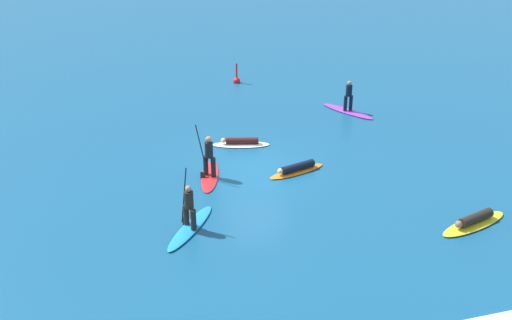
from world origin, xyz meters
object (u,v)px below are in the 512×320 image
at_px(surfer_on_red_board, 209,166).
at_px(surfer_on_white_board, 241,143).
at_px(surfer_on_blue_board, 190,219).
at_px(surfer_on_yellow_board, 474,221).
at_px(surfer_on_orange_board, 297,169).
at_px(surfer_on_purple_board, 348,105).
at_px(marker_buoy, 237,80).

bearing_deg(surfer_on_red_board, surfer_on_white_board, 159.60).
height_order(surfer_on_blue_board, surfer_on_white_board, surfer_on_blue_board).
height_order(surfer_on_yellow_board, surfer_on_white_board, surfer_on_yellow_board).
height_order(surfer_on_yellow_board, surfer_on_orange_board, surfer_on_yellow_board).
xyz_separation_m(surfer_on_yellow_board, surfer_on_purple_board, (0.15, 11.35, 0.24)).
xyz_separation_m(surfer_on_white_board, surfer_on_red_board, (-1.98, -2.70, 0.38)).
xyz_separation_m(surfer_on_yellow_board, surfer_on_white_board, (-6.14, 8.75, -0.02)).
bearing_deg(surfer_on_purple_board, surfer_on_white_board, 83.22).
height_order(surfer_on_red_board, marker_buoy, surfer_on_red_board).
bearing_deg(surfer_on_yellow_board, surfer_on_red_board, -53.34).
height_order(surfer_on_orange_board, surfer_on_white_board, surfer_on_orange_board).
bearing_deg(surfer_on_orange_board, surfer_on_red_board, -24.73).
relative_size(surfer_on_red_board, marker_buoy, 2.29).
height_order(surfer_on_blue_board, surfer_on_red_board, surfer_on_red_board).
height_order(surfer_on_orange_board, surfer_on_purple_board, surfer_on_purple_board).
bearing_deg(surfer_on_yellow_board, marker_buoy, -93.16).
bearing_deg(surfer_on_yellow_board, surfer_on_white_board, -71.56).
xyz_separation_m(surfer_on_orange_board, surfer_on_red_board, (-3.52, 0.53, 0.36)).
bearing_deg(surfer_on_white_board, marker_buoy, -88.28).
relative_size(surfer_on_yellow_board, surfer_on_orange_board, 1.17).
bearing_deg(surfer_on_red_board, surfer_on_orange_board, 97.31).
relative_size(surfer_on_yellow_board, surfer_on_blue_board, 1.07).
distance_m(surfer_on_purple_board, marker_buoy, 7.53).
bearing_deg(marker_buoy, surfer_on_purple_board, -54.83).
bearing_deg(surfer_on_orange_board, surfer_on_blue_board, 16.30).
xyz_separation_m(surfer_on_yellow_board, surfer_on_blue_board, (-9.55, 2.38, 0.24)).
bearing_deg(marker_buoy, surfer_on_red_board, -108.98).
bearing_deg(surfer_on_yellow_board, surfer_on_orange_board, -66.84).
relative_size(surfer_on_yellow_board, surfer_on_purple_board, 1.01).
distance_m(surfer_on_orange_board, surfer_on_white_board, 3.57).
bearing_deg(surfer_on_purple_board, surfer_on_red_board, 93.43).
relative_size(surfer_on_orange_board, surfer_on_purple_board, 0.87).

